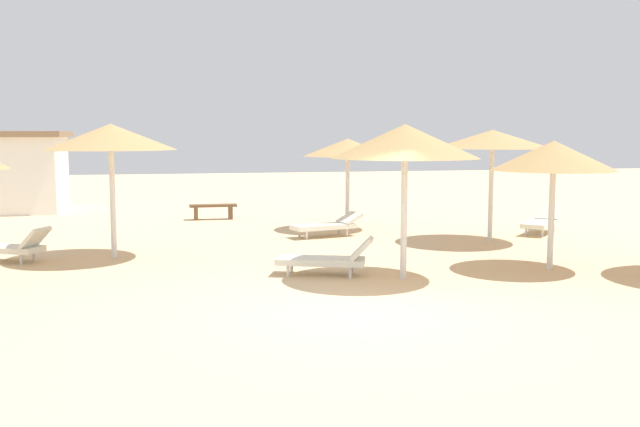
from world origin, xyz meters
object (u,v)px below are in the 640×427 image
(parasol_4, at_px, (348,148))
(lounger_4, at_px, (328,225))
(parasol_8, at_px, (554,156))
(parasol_1, at_px, (492,140))
(parasol_6, at_px, (111,137))
(bench_0, at_px, (213,209))
(lounger_1, at_px, (542,222))
(lounger_0, at_px, (327,259))
(lounger_6, at_px, (8,247))
(beach_cabana, at_px, (13,171))
(parasol_0, at_px, (405,142))

(parasol_4, height_order, lounger_4, parasol_4)
(parasol_8, bearing_deg, parasol_1, 82.50)
(parasol_6, xyz_separation_m, parasol_8, (8.68, -3.30, -0.37))
(parasol_4, height_order, bench_0, parasol_4)
(lounger_1, bearing_deg, parasol_8, -118.06)
(lounger_0, relative_size, lounger_6, 1.01)
(parasol_1, distance_m, parasol_8, 3.75)
(parasol_1, bearing_deg, parasol_8, -97.50)
(lounger_1, relative_size, lounger_4, 0.89)
(parasol_6, height_order, lounger_0, parasol_6)
(bench_0, bearing_deg, lounger_6, -125.65)
(lounger_0, relative_size, bench_0, 1.31)
(lounger_4, bearing_deg, parasol_8, -59.04)
(lounger_4, bearing_deg, parasol_1, -25.52)
(parasol_4, relative_size, lounger_6, 1.32)
(parasol_1, bearing_deg, beach_cabana, 141.24)
(lounger_1, xyz_separation_m, lounger_4, (-5.91, 0.64, -0.01))
(parasol_8, bearing_deg, beach_cabana, 131.66)
(parasol_1, bearing_deg, lounger_4, 154.48)
(parasol_1, xyz_separation_m, bench_0, (-6.49, 6.40, -2.24))
(parasol_4, bearing_deg, parasol_8, -70.49)
(parasol_4, relative_size, lounger_0, 1.31)
(lounger_4, relative_size, beach_cabana, 0.49)
(parasol_1, relative_size, lounger_1, 1.65)
(lounger_6, bearing_deg, parasol_8, -17.01)
(parasol_4, xyz_separation_m, parasol_6, (-6.26, -3.54, 0.32))
(beach_cabana, bearing_deg, bench_0, -32.06)
(lounger_4, bearing_deg, lounger_6, -163.81)
(lounger_1, bearing_deg, parasol_0, -138.54)
(beach_cabana, bearing_deg, parasol_8, -48.34)
(parasol_4, height_order, lounger_6, parasol_4)
(lounger_6, bearing_deg, parasol_0, -25.10)
(parasol_4, relative_size, beach_cabana, 0.63)
(parasol_8, height_order, lounger_6, parasol_8)
(lounger_6, bearing_deg, parasol_1, 1.92)
(bench_0, bearing_deg, parasol_1, -44.59)
(parasol_8, xyz_separation_m, lounger_4, (-3.31, 5.52, -1.98))
(lounger_0, height_order, lounger_6, lounger_6)
(parasol_0, height_order, parasol_6, parasol_6)
(lounger_6, height_order, bench_0, lounger_6)
(lounger_0, distance_m, lounger_6, 6.98)
(parasol_1, height_order, lounger_0, parasol_1)
(bench_0, relative_size, beach_cabana, 0.36)
(parasol_1, xyz_separation_m, beach_cabana, (-13.24, 10.63, -1.15))
(parasol_1, relative_size, parasol_4, 1.13)
(parasol_0, bearing_deg, bench_0, 105.06)
(lounger_0, bearing_deg, parasol_1, 33.50)
(parasol_1, xyz_separation_m, lounger_0, (-5.02, -3.32, -2.27))
(parasol_1, distance_m, bench_0, 9.39)
(parasol_8, xyz_separation_m, bench_0, (-6.00, 10.10, -1.94))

